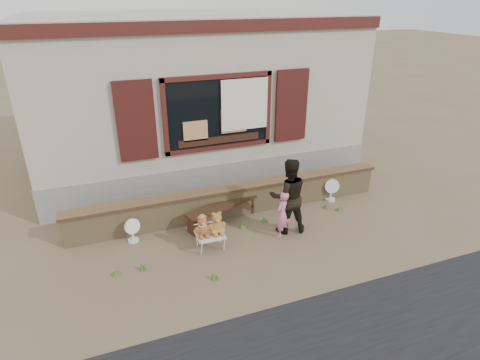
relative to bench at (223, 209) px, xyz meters
name	(u,v)px	position (x,y,z in m)	size (l,w,h in m)	color
ground	(250,237)	(0.34, -0.74, -0.32)	(80.00, 80.00, 0.00)	brown
shopfront	(190,92)	(0.34, 3.75, 1.68)	(8.04, 5.13, 4.00)	gray
brick_wall	(234,200)	(0.34, 0.26, 0.02)	(7.10, 0.36, 0.67)	tan
bench	(223,209)	(0.00, 0.00, 0.00)	(1.75, 0.94, 0.44)	black
folding_chair	(210,235)	(-0.53, -0.83, -0.03)	(0.53, 0.47, 0.32)	silver
teddy_bear_left	(202,225)	(-0.67, -0.83, 0.21)	(0.31, 0.27, 0.43)	brown
teddy_bear_right	(217,222)	(-0.39, -0.84, 0.22)	(0.33, 0.29, 0.45)	olive
child	(282,214)	(0.93, -0.93, 0.17)	(0.36, 0.24, 0.99)	pink
adult	(288,196)	(1.13, -0.77, 0.47)	(0.77, 0.60, 1.59)	black
fan_left	(132,230)	(-1.90, -0.07, -0.07)	(0.33, 0.21, 0.51)	white
fan_right	(331,189)	(2.70, 0.06, -0.04)	(0.36, 0.23, 0.56)	silver
grass_tufts	(250,233)	(0.35, -0.68, -0.26)	(5.10, 1.64, 0.16)	#435C24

